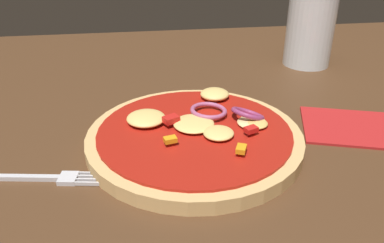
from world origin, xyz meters
name	(u,v)px	position (x,y,z in m)	size (l,w,h in m)	color
dining_table	(221,142)	(0.00, 0.00, 0.02)	(1.39, 0.95, 0.04)	#4C301C
pizza	(195,136)	(-0.04, -0.03, 0.05)	(0.25, 0.25, 0.04)	tan
fork	(39,178)	(-0.20, -0.08, 0.04)	(0.16, 0.04, 0.01)	silver
beer_glass	(310,32)	(0.20, 0.21, 0.10)	(0.08, 0.08, 0.13)	silver
napkin	(365,128)	(0.18, -0.03, 0.04)	(0.17, 0.14, 0.00)	#B21E1E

